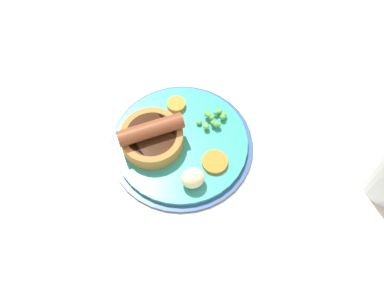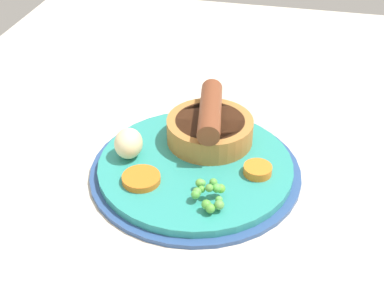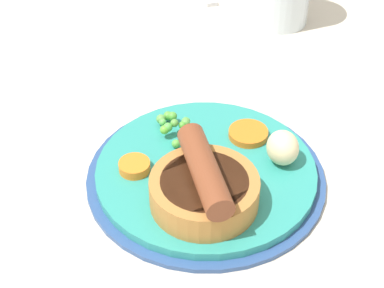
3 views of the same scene
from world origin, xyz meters
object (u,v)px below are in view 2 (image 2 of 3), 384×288
(sausage_pudding, at_px, (207,126))
(potato_chunk_0, at_px, (129,143))
(carrot_slice_0, at_px, (141,179))
(carrot_slice_1, at_px, (258,170))
(dinner_plate, at_px, (195,169))
(pea_pile, at_px, (209,194))

(sausage_pudding, height_order, potato_chunk_0, sausage_pudding)
(sausage_pudding, xyz_separation_m, carrot_slice_0, (-0.09, 0.05, -0.02))
(carrot_slice_0, distance_m, carrot_slice_1, 0.12)
(dinner_plate, height_order, carrot_slice_1, carrot_slice_1)
(potato_chunk_0, xyz_separation_m, carrot_slice_1, (0.00, -0.14, -0.01))
(dinner_plate, distance_m, potato_chunk_0, 0.08)
(pea_pile, bearing_deg, carrot_slice_0, 78.88)
(sausage_pudding, height_order, pea_pile, sausage_pudding)
(potato_chunk_0, height_order, carrot_slice_0, potato_chunk_0)
(pea_pile, relative_size, potato_chunk_0, 1.54)
(dinner_plate, height_order, pea_pile, pea_pile)
(sausage_pudding, relative_size, carrot_slice_1, 3.46)
(potato_chunk_0, height_order, carrot_slice_1, potato_chunk_0)
(dinner_plate, relative_size, potato_chunk_0, 6.55)
(dinner_plate, bearing_deg, carrot_slice_0, 132.43)
(dinner_plate, height_order, sausage_pudding, sausage_pudding)
(carrot_slice_0, relative_size, carrot_slice_1, 1.33)
(dinner_plate, bearing_deg, carrot_slice_1, -93.39)
(potato_chunk_0, relative_size, carrot_slice_1, 1.17)
(potato_chunk_0, distance_m, carrot_slice_1, 0.14)
(carrot_slice_1, bearing_deg, pea_pile, 142.26)
(sausage_pudding, xyz_separation_m, carrot_slice_1, (-0.05, -0.07, -0.01))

